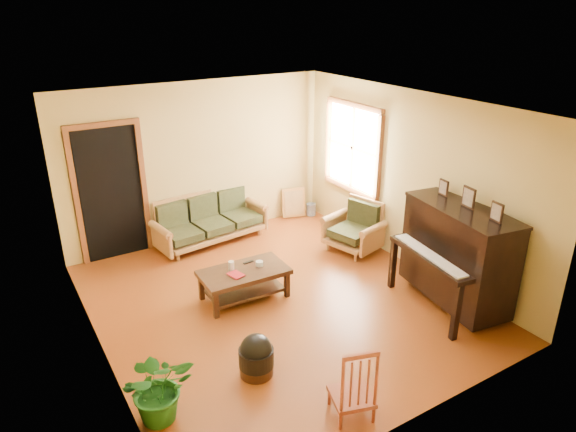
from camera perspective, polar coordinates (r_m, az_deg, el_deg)
floor at (r=6.98m, az=-1.15°, el=-9.39°), size 5.00×5.00×0.00m
doorway at (r=8.19m, az=-19.05°, el=2.30°), size 1.08×0.16×2.05m
window at (r=8.54m, az=7.21°, el=7.52°), size 0.12×1.36×1.46m
sofa at (r=8.54m, az=-8.55°, el=-0.38°), size 1.94×1.00×0.80m
coffee_table at (r=6.96m, az=-4.88°, el=-7.54°), size 1.18×0.67×0.42m
armchair at (r=8.21m, az=7.25°, el=-1.21°), size 0.95×0.98×0.81m
piano at (r=6.95m, az=18.26°, el=-4.35°), size 1.13×1.66×1.36m
footstool at (r=5.69m, az=-3.54°, el=-15.67°), size 0.43×0.43×0.36m
red_chair at (r=5.12m, az=7.18°, el=-17.54°), size 0.49×0.52×0.82m
leaning_frame at (r=9.47m, az=0.62°, el=1.52°), size 0.44×0.21×0.58m
ceramic_crock at (r=9.64m, az=2.57°, el=0.74°), size 0.22×0.22×0.22m
potted_plant at (r=5.22m, az=-14.13°, el=-17.90°), size 0.73×0.65×0.74m
book at (r=6.70m, az=-6.34°, el=-6.74°), size 0.20×0.24×0.02m
candle at (r=6.85m, az=-6.32°, el=-5.52°), size 0.10×0.10×0.13m
glass_jar at (r=6.94m, az=-3.19°, el=-5.30°), size 0.13×0.13×0.07m
remote at (r=7.04m, az=-4.44°, el=-5.13°), size 0.15×0.05×0.01m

